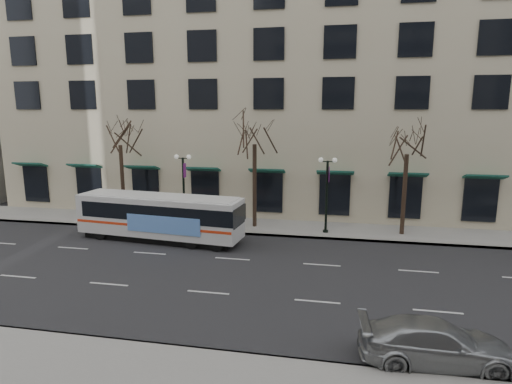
% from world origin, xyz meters
% --- Properties ---
extents(ground, '(160.00, 160.00, 0.00)m').
position_xyz_m(ground, '(0.00, 0.00, 0.00)').
color(ground, black).
rests_on(ground, ground).
extents(sidewalk_far, '(80.00, 4.00, 0.15)m').
position_xyz_m(sidewalk_far, '(5.00, 9.00, 0.07)').
color(sidewalk_far, gray).
rests_on(sidewalk_far, ground).
extents(building_hotel, '(40.00, 20.00, 24.00)m').
position_xyz_m(building_hotel, '(-2.00, 21.00, 12.00)').
color(building_hotel, beige).
rests_on(building_hotel, ground).
extents(tree_far_left, '(3.60, 3.60, 8.34)m').
position_xyz_m(tree_far_left, '(-10.00, 8.80, 6.70)').
color(tree_far_left, black).
rests_on(tree_far_left, ground).
extents(tree_far_mid, '(3.60, 3.60, 8.55)m').
position_xyz_m(tree_far_mid, '(0.00, 8.80, 6.91)').
color(tree_far_mid, black).
rests_on(tree_far_mid, ground).
extents(tree_far_right, '(3.60, 3.60, 8.06)m').
position_xyz_m(tree_far_right, '(10.00, 8.80, 6.42)').
color(tree_far_right, black).
rests_on(tree_far_right, ground).
extents(lamp_post_left, '(1.22, 0.45, 5.21)m').
position_xyz_m(lamp_post_left, '(-4.99, 8.20, 2.94)').
color(lamp_post_left, black).
rests_on(lamp_post_left, ground).
extents(lamp_post_right, '(1.22, 0.45, 5.21)m').
position_xyz_m(lamp_post_right, '(5.01, 8.20, 2.94)').
color(lamp_post_right, black).
rests_on(lamp_post_right, ground).
extents(city_bus, '(11.03, 3.47, 2.94)m').
position_xyz_m(city_bus, '(-5.37, 4.86, 1.61)').
color(city_bus, silver).
rests_on(city_bus, ground).
extents(silver_car, '(5.13, 2.35, 1.45)m').
position_xyz_m(silver_car, '(9.06, -6.20, 0.73)').
color(silver_car, '#A5A8AC').
rests_on(silver_car, ground).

